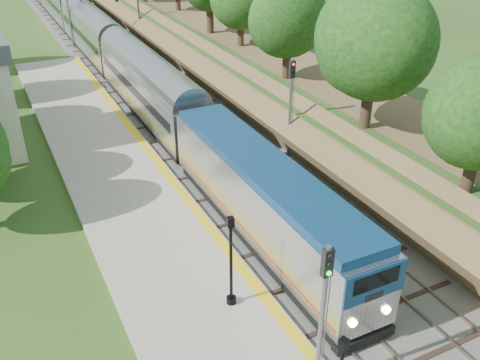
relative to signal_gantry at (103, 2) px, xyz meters
name	(u,v)px	position (x,y,z in m)	size (l,w,h in m)	color
trackbed	(95,35)	(-0.47, 5.01, -4.75)	(9.50, 170.00, 0.28)	#4C4944
platform	(146,223)	(-7.67, -38.99, -4.63)	(6.40, 68.00, 0.38)	gray
yellow_stripe	(194,208)	(-4.82, -38.99, -4.43)	(0.55, 68.00, 0.01)	gold
embankment	(157,13)	(7.88, 5.01, -2.87)	(10.64, 170.00, 11.70)	brown
signal_gantry	(103,2)	(0.00, 0.00, 0.00)	(8.40, 0.38, 6.20)	slate
trees_behind_platform	(5,140)	(-13.64, -34.32, -0.29)	(7.82, 53.32, 7.21)	#332316
train	(75,18)	(-2.47, 5.60, -2.63)	(2.90, 116.28, 4.26)	black
lamppost_far	(231,267)	(-6.31, -46.98, -2.46)	(0.44, 0.44, 4.43)	black
signal_platform	(323,304)	(-5.37, -52.25, -0.65)	(0.36, 0.29, 6.17)	slate
signal_farside	(291,99)	(3.73, -35.03, -0.58)	(0.37, 0.29, 6.74)	slate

